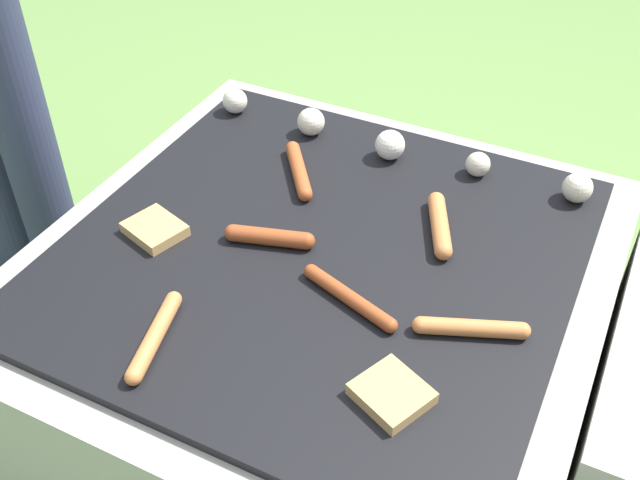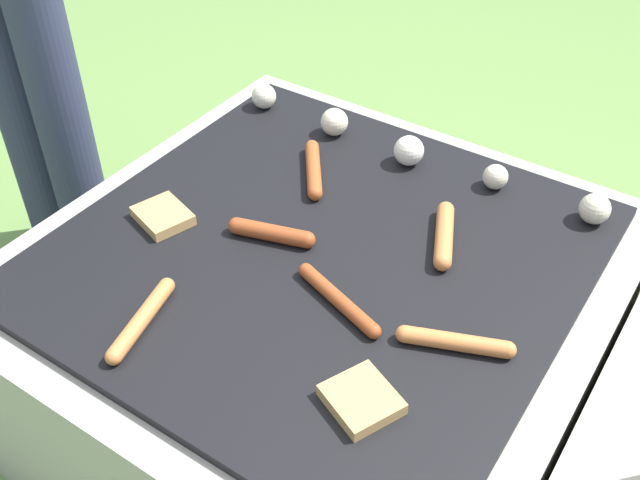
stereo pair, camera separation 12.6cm
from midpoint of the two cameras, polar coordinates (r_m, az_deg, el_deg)
ground_plane at (r=1.59m, az=2.32°, el=-12.63°), size 14.00×14.00×0.00m
grill at (r=1.42m, az=2.55°, el=-7.43°), size 0.95×0.95×0.43m
sausage_back_left at (r=1.17m, az=4.49°, el=-4.68°), size 0.18×0.08×0.02m
sausage_front_right at (r=1.28m, az=-0.93°, el=0.44°), size 0.15×0.07×0.03m
sausage_back_right at (r=1.13m, az=13.46°, el=-7.71°), size 0.17×0.08×0.03m
sausage_mid_left at (r=1.30m, az=12.19°, el=0.26°), size 0.09×0.16×0.03m
sausage_back_center at (r=1.43m, az=2.02°, el=5.32°), size 0.12×0.15×0.03m
sausage_front_center at (r=1.15m, az=-10.42°, el=-6.12°), size 0.06×0.18×0.03m
bread_slice_left at (r=1.05m, az=6.70°, el=-12.16°), size 0.12×0.12×0.02m
bread_slice_center at (r=1.34m, az=-9.29°, el=1.72°), size 0.12×0.11×0.02m
mushroom_row at (r=1.49m, az=9.10°, el=6.93°), size 0.78×0.08×0.06m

